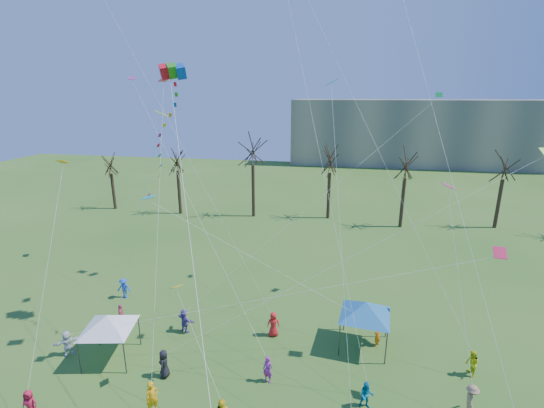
% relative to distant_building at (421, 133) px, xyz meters
% --- Properties ---
extents(distant_building, '(60.00, 14.00, 15.00)m').
position_rel_distant_building_xyz_m(distant_building, '(0.00, 0.00, 0.00)').
color(distant_building, gray).
rests_on(distant_building, ground).
extents(bare_tree_row, '(67.73, 7.53, 11.40)m').
position_rel_distant_building_xyz_m(bare_tree_row, '(-17.51, -46.38, -0.25)').
color(bare_tree_row, black).
rests_on(bare_tree_row, ground).
extents(big_box_kite, '(4.83, 8.31, 22.30)m').
position_rel_distant_building_xyz_m(big_box_kite, '(-28.69, -72.89, 5.85)').
color(big_box_kite, red).
rests_on(big_box_kite, ground).
extents(canopy_tent_white, '(4.12, 4.12, 3.15)m').
position_rel_distant_building_xyz_m(canopy_tent_white, '(-31.75, -76.61, -4.83)').
color(canopy_tent_white, '#3F3F44').
rests_on(canopy_tent_white, ground).
extents(canopy_tent_blue, '(4.41, 4.41, 3.33)m').
position_rel_distant_building_xyz_m(canopy_tent_blue, '(-15.92, -72.35, -4.68)').
color(canopy_tent_blue, '#3F3F44').
rests_on(canopy_tent_blue, ground).
extents(festival_crowd, '(26.47, 13.19, 1.84)m').
position_rel_distant_building_xyz_m(festival_crowd, '(-23.12, -76.48, -6.63)').
color(festival_crowd, '#B61635').
rests_on(festival_crowd, ground).
extents(small_kites_aloft, '(31.65, 17.93, 35.59)m').
position_rel_distant_building_xyz_m(small_kites_aloft, '(-21.91, -70.87, 6.94)').
color(small_kites_aloft, orange).
rests_on(small_kites_aloft, ground).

